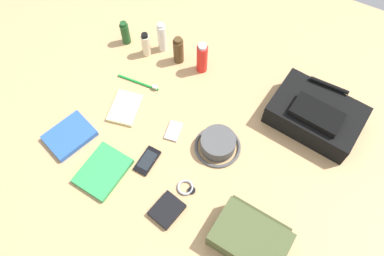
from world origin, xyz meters
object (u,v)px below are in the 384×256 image
at_px(paperback_novel, 70,136).
at_px(media_player, 174,131).
at_px(lotion_bottle, 146,45).
at_px(travel_guidebook, 103,171).
at_px(toiletry_pouch, 250,238).
at_px(backpack, 316,115).
at_px(wallet, 167,210).
at_px(toothpaste_tube, 162,37).
at_px(bucket_hat, 218,144).
at_px(shampoo_bottle, 125,33).
at_px(wristwatch, 186,188).
at_px(cell_phone, 147,161).
at_px(sunscreen_spray, 202,58).
at_px(cologne_bottle, 178,50).
at_px(toothbrush, 140,83).
at_px(notepad, 125,108).

height_order(paperback_novel, media_player, paperback_novel).
bearing_deg(lotion_bottle, travel_guidebook, -75.70).
distance_m(toiletry_pouch, lotion_bottle, 0.91).
bearing_deg(backpack, travel_guidebook, -137.46).
bearing_deg(wallet, media_player, 126.52).
height_order(lotion_bottle, toothpaste_tube, toothpaste_tube).
relative_size(toiletry_pouch, wallet, 2.35).
distance_m(toothpaste_tube, wallet, 0.75).
bearing_deg(bucket_hat, media_player, -173.90).
bearing_deg(shampoo_bottle, paperback_novel, -83.16).
distance_m(bucket_hat, wallet, 0.32).
bearing_deg(media_player, wristwatch, -49.95).
bearing_deg(lotion_bottle, toothpaste_tube, 48.81).
bearing_deg(wristwatch, backpack, 56.77).
bearing_deg(wristwatch, media_player, 130.05).
distance_m(cell_phone, wallet, 0.21).
relative_size(lotion_bottle, sunscreen_spray, 0.79).
distance_m(cell_phone, media_player, 0.16).
relative_size(travel_guidebook, wallet, 1.84).
xyz_separation_m(bucket_hat, wallet, (-0.05, -0.31, -0.02)).
bearing_deg(paperback_novel, cologne_bottle, 69.81).
distance_m(cologne_bottle, travel_guidebook, 0.60).
height_order(sunscreen_spray, wallet, sunscreen_spray).
height_order(bucket_hat, wristwatch, bucket_hat).
xyz_separation_m(cologne_bottle, wallet, (0.29, -0.62, -0.05)).
bearing_deg(toothpaste_tube, backpack, -3.94).
relative_size(sunscreen_spray, travel_guidebook, 0.77).
height_order(shampoo_bottle, toothpaste_tube, toothpaste_tube).
bearing_deg(bucket_hat, toiletry_pouch, -47.51).
relative_size(toothpaste_tube, travel_guidebook, 0.77).
height_order(backpack, toothpaste_tube, toothpaste_tube).
distance_m(toiletry_pouch, cell_phone, 0.47).
bearing_deg(backpack, toothpaste_tube, 176.06).
relative_size(backpack, toothbrush, 1.94).
distance_m(paperback_novel, notepad, 0.24).
bearing_deg(notepad, toothpaste_tube, 81.03).
height_order(toiletry_pouch, wristwatch, toiletry_pouch).
distance_m(toothpaste_tube, cologne_bottle, 0.10).
distance_m(toothbrush, wallet, 0.57).
bearing_deg(lotion_bottle, paperback_novel, -96.19).
distance_m(sunscreen_spray, notepad, 0.38).
xyz_separation_m(backpack, cologne_bottle, (-0.62, 0.03, 0.01)).
bearing_deg(sunscreen_spray, toiletry_pouch, -50.68).
height_order(shampoo_bottle, notepad, shampoo_bottle).
bearing_deg(sunscreen_spray, backpack, -3.29).
relative_size(travel_guidebook, notepad, 1.35).
relative_size(toiletry_pouch, media_player, 2.83).
bearing_deg(paperback_novel, wristwatch, 2.80).
bearing_deg(cell_phone, backpack, 42.47).
height_order(backpack, paperback_novel, backpack).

